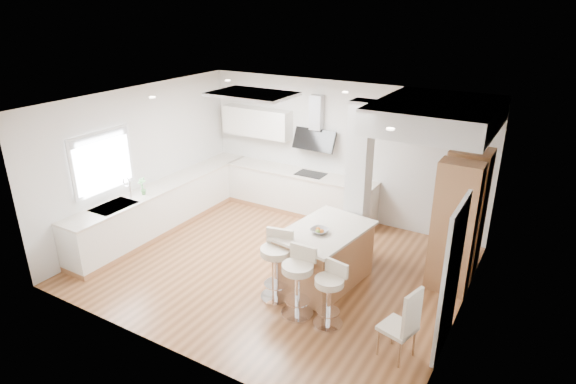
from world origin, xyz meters
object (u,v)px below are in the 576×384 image
Objects in this scene: dining_chair at (405,322)px; peninsula at (324,256)px; bar_stool_c at (330,291)px; bar_stool_a at (277,262)px; bar_stool_b at (298,278)px.

peninsula is at bearing 161.71° from dining_chair.
bar_stool_c is at bearing -173.44° from dining_chair.
bar_stool_a is 1.15× the size of bar_stool_c.
bar_stool_b is 1.11× the size of bar_stool_c.
bar_stool_b is (0.49, -0.21, -0.02)m from bar_stool_a.
bar_stool_a is at bearing -174.45° from dining_chair.
peninsula is at bearing 92.14° from bar_stool_b.
bar_stool_a reaches higher than bar_stool_b.
bar_stool_c is at bearing -22.58° from bar_stool_a.
bar_stool_b is at bearing -78.68° from peninsula.
dining_chair is (1.60, -0.16, -0.04)m from bar_stool_b.
bar_stool_c is at bearing -51.73° from peninsula.
bar_stool_a reaches higher than dining_chair.
peninsula is 1.63× the size of dining_chair.
bar_stool_a is at bearing -179.39° from bar_stool_c.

